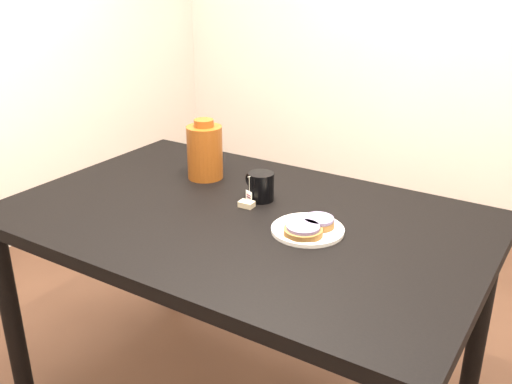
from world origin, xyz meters
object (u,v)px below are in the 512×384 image
at_px(bagel_back, 319,222).
at_px(plate, 308,229).
at_px(bagel_package, 205,151).
at_px(mug, 261,186).
at_px(bagel_front, 303,230).
at_px(table, 243,239).
at_px(teabag_pouch, 247,204).

bearing_deg(bagel_back, plate, -128.31).
bearing_deg(bagel_package, mug, -14.23).
bearing_deg(bagel_package, bagel_back, -17.72).
xyz_separation_m(bagel_front, bagel_package, (-0.50, 0.23, 0.07)).
height_order(bagel_front, mug, mug).
height_order(mug, bagel_package, bagel_package).
xyz_separation_m(table, plate, (0.22, -0.00, 0.09)).
relative_size(bagel_back, bagel_front, 0.87).
relative_size(plate, bagel_package, 0.98).
bearing_deg(teabag_pouch, bagel_package, 152.06).
bearing_deg(plate, bagel_front, -79.37).
distance_m(table, teabag_pouch, 0.11).
bearing_deg(mug, bagel_back, 0.38).
bearing_deg(bagel_front, bagel_package, 155.14).
relative_size(mug, bagel_package, 0.63).
relative_size(bagel_back, teabag_pouch, 2.08).
distance_m(bagel_front, mug, 0.29).
height_order(plate, bagel_front, bagel_front).
height_order(bagel_back, bagel_front, same).
bearing_deg(bagel_front, teabag_pouch, 158.60).
distance_m(bagel_back, teabag_pouch, 0.26).
relative_size(plate, teabag_pouch, 4.47).
relative_size(plate, mug, 1.56).
height_order(table, bagel_back, bagel_back).
bearing_deg(bagel_back, teabag_pouch, 173.96).
bearing_deg(mug, plate, -6.42).
bearing_deg(bagel_back, bagel_package, 162.28).
xyz_separation_m(table, teabag_pouch, (-0.02, 0.05, 0.09)).
bearing_deg(bagel_front, plate, 100.63).
bearing_deg(teabag_pouch, bagel_front, -21.40).
relative_size(teabag_pouch, bagel_package, 0.22).
relative_size(bagel_front, mug, 0.83).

